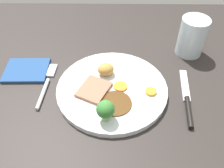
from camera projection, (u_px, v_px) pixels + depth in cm
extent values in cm
cube|color=#2B2623|center=(120.00, 90.00, 60.52)|extent=(120.00, 84.00, 3.60)
cylinder|color=white|center=(112.00, 89.00, 57.34)|extent=(26.21, 26.21, 1.40)
cylinder|color=#563819|center=(115.00, 103.00, 53.14)|extent=(7.28, 7.28, 0.30)
cube|color=#9E664C|center=(94.00, 89.00, 55.73)|extent=(8.75, 9.28, 0.80)
ellipsoid|color=#BC8C42|center=(106.00, 69.00, 58.97)|extent=(4.59, 4.25, 3.01)
cylinder|color=orange|center=(119.00, 86.00, 56.63)|extent=(3.16, 3.16, 0.49)
cylinder|color=orange|center=(151.00, 92.00, 55.41)|extent=(2.58, 2.58, 0.56)
cylinder|color=#8CB766|center=(106.00, 116.00, 49.80)|extent=(1.69, 1.69, 1.70)
sphere|color=#387A33|center=(105.00, 109.00, 48.24)|extent=(3.83, 3.83, 3.83)
cylinder|color=silver|center=(43.00, 93.00, 56.66)|extent=(1.53, 9.54, 0.90)
cube|color=silver|center=(52.00, 71.00, 62.54)|extent=(2.29, 4.62, 0.60)
cylinder|color=black|center=(189.00, 112.00, 52.63)|extent=(2.05, 8.58, 1.20)
cube|color=silver|center=(184.00, 84.00, 59.19)|extent=(2.75, 10.62, 0.40)
cylinder|color=silver|center=(192.00, 37.00, 64.77)|extent=(7.34, 7.34, 10.46)
cube|color=navy|center=(27.00, 70.00, 62.45)|extent=(11.20, 9.24, 0.80)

